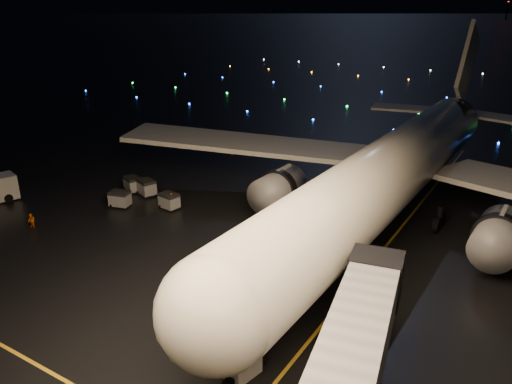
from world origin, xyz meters
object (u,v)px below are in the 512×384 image
airliner (406,127)px  baggage_cart_3 (147,187)px  baggage_cart_0 (169,201)px  crew_b (31,221)px  crew_c (172,201)px  baggage_cart_2 (133,184)px  pushback_tug (228,354)px  baggage_cart_1 (120,199)px  belt_loader (270,266)px

airliner → baggage_cart_3: 29.83m
airliner → baggage_cart_0: airliner is taller
baggage_cart_0 → baggage_cart_3: 5.32m
crew_b → crew_c: size_ratio=0.81×
baggage_cart_0 → baggage_cart_3: size_ratio=0.93×
crew_c → baggage_cart_2: (-7.61, 1.78, -0.04)m
pushback_tug → baggage_cart_2: size_ratio=1.85×
pushback_tug → baggage_cart_0: size_ratio=1.91×
baggage_cart_1 → baggage_cart_2: 4.80m
crew_b → baggage_cart_1: bearing=60.0°
baggage_cart_0 → baggage_cart_1: 5.57m
airliner → baggage_cart_0: (-21.74, -11.82, -8.63)m
baggage_cart_2 → pushback_tug: bearing=-12.4°
pushback_tug → crew_c: size_ratio=2.08×
pushback_tug → crew_b: 29.14m
crew_b → baggage_cart_3: (3.46, 12.87, 0.17)m
belt_loader → baggage_cart_0: (-17.24, 7.78, -0.70)m
belt_loader → baggage_cart_2: 26.33m
belt_loader → crew_c: size_ratio=3.44×
crew_b → baggage_cart_3: 13.33m
crew_b → baggage_cart_2: bearing=76.5°
crew_b → crew_c: (8.80, 11.11, 0.18)m
belt_loader → baggage_cart_2: bearing=172.6°
pushback_tug → baggage_cart_1: pushback_tug is taller
baggage_cart_0 → pushback_tug: bearing=-32.2°
belt_loader → baggage_cart_3: size_ratio=2.94×
crew_c → baggage_cart_1: bearing=-95.1°
pushback_tug → baggage_cart_0: bearing=150.0°
belt_loader → baggage_cart_0: size_ratio=3.15×
crew_b → crew_c: 14.17m
belt_loader → pushback_tug: bearing=-60.7°
pushback_tug → baggage_cart_1: 29.19m
baggage_cart_1 → airliner: bearing=13.2°
crew_c → baggage_cart_3: 5.63m
crew_c → airliner: bearing=89.1°
crew_b → baggage_cart_2: (1.19, 12.89, 0.13)m
pushback_tug → baggage_cart_2: 33.42m
airliner → crew_b: bearing=-141.5°
baggage_cart_0 → baggage_cart_1: size_ratio=0.98×
baggage_cart_0 → crew_b: bearing=-118.1°
pushback_tug → baggage_cart_2: bearing=156.0°
belt_loader → crew_b: belt_loader is taller
pushback_tug → baggage_cart_0: pushback_tug is taller
crew_b → belt_loader: bearing=-0.9°
airliner → baggage_cart_0: size_ratio=32.34×
crew_c → baggage_cart_2: crew_c is taller
baggage_cart_1 → belt_loader: bearing=-28.4°
baggage_cart_2 → crew_b: bearing=-72.2°
airliner → crew_c: (-21.41, -11.81, -8.56)m
crew_b → baggage_cart_1: size_ratio=0.73×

